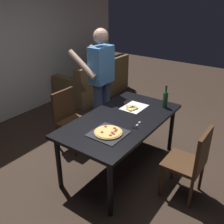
% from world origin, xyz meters
% --- Properties ---
extents(ground_plane, '(12.00, 12.00, 0.00)m').
position_xyz_m(ground_plane, '(0.00, 0.00, 0.00)').
color(ground_plane, '#38281E').
extents(dining_table, '(1.71, 0.92, 0.75)m').
position_xyz_m(dining_table, '(0.00, 0.00, 0.68)').
color(dining_table, black).
rests_on(dining_table, ground_plane).
extents(chair_near_camera, '(0.42, 0.42, 0.90)m').
position_xyz_m(chair_near_camera, '(-0.00, -0.95, 0.51)').
color(chair_near_camera, '#472D19').
rests_on(chair_near_camera, ground_plane).
extents(chair_far_side, '(0.42, 0.42, 0.90)m').
position_xyz_m(chair_far_side, '(0.00, 0.95, 0.51)').
color(chair_far_side, '#472D19').
rests_on(chair_far_side, ground_plane).
extents(couch, '(1.71, 0.87, 0.85)m').
position_xyz_m(couch, '(1.90, 1.99, 0.30)').
color(couch, brown).
rests_on(couch, ground_plane).
extents(person_serving_pizza, '(0.55, 0.54, 1.75)m').
position_xyz_m(person_serving_pizza, '(0.51, 0.73, 1.00)').
color(person_serving_pizza, '#38476B').
rests_on(person_serving_pizza, ground_plane).
extents(pepperoni_pizza_on_tray, '(0.38, 0.38, 0.04)m').
position_xyz_m(pepperoni_pizza_on_tray, '(-0.41, -0.09, 0.77)').
color(pepperoni_pizza_on_tray, '#2D2D33').
rests_on(pepperoni_pizza_on_tray, dining_table).
extents(pizza_slices_on_towel, '(0.36, 0.28, 0.03)m').
position_xyz_m(pizza_slices_on_towel, '(0.36, 0.04, 0.76)').
color(pizza_slices_on_towel, white).
rests_on(pizza_slices_on_towel, dining_table).
extents(wine_bottle, '(0.07, 0.07, 0.32)m').
position_xyz_m(wine_bottle, '(0.64, -0.30, 0.87)').
color(wine_bottle, '#194723').
rests_on(wine_bottle, dining_table).
extents(kitchen_scissors, '(0.20, 0.09, 0.01)m').
position_xyz_m(kitchen_scissors, '(-0.08, -0.26, 0.76)').
color(kitchen_scissors, silver).
rests_on(kitchen_scissors, dining_table).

